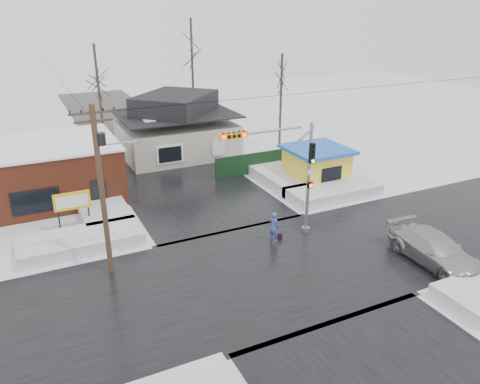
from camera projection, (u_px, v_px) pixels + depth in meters
name	position (u px, v px, depth m)	size (l,w,h in m)	color
ground	(274.00, 268.00, 25.32)	(120.00, 120.00, 0.00)	white
road_ns	(274.00, 268.00, 25.31)	(10.00, 120.00, 0.02)	black
road_ew	(274.00, 268.00, 25.31)	(120.00, 10.00, 0.02)	black
snowbank_nw	(81.00, 241.00, 27.38)	(7.00, 3.00, 0.80)	white
snowbank_ne	(333.00, 191.00, 34.64)	(7.00, 3.00, 0.80)	white
snowbank_nside_w	(100.00, 204.00, 32.36)	(3.00, 8.00, 0.80)	white
snowbank_nside_e	(276.00, 175.00, 38.00)	(3.00, 8.00, 0.80)	white
traffic_signal	(287.00, 167.00, 27.07)	(6.05, 0.68, 7.00)	gray
utility_pole	(102.00, 182.00, 23.12)	(3.15, 0.44, 9.00)	#382619
brick_building	(30.00, 173.00, 33.45)	(12.20, 8.20, 4.12)	brown
marquee_sign	(72.00, 202.00, 28.89)	(2.20, 0.21, 2.55)	black
house	(176.00, 127.00, 43.50)	(10.40, 8.40, 5.76)	beige
kiosk	(316.00, 165.00, 36.94)	(4.60, 4.60, 2.88)	yellow
fence	(259.00, 163.00, 39.28)	(8.00, 0.12, 1.80)	black
tree_far_left	(96.00, 67.00, 42.42)	(3.00, 3.00, 10.00)	#332821
tree_far_mid	(191.00, 43.00, 47.52)	(3.00, 3.00, 12.00)	#332821
tree_far_right	(282.00, 74.00, 44.16)	(3.00, 3.00, 9.00)	#332821
pedestrian	(274.00, 227.00, 27.93)	(0.68, 0.45, 1.87)	#3953A1
car	(435.00, 249.00, 25.56)	(2.33, 5.74, 1.67)	#AEB1B6
shopping_bag	(280.00, 237.00, 28.38)	(0.28, 0.12, 0.35)	black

